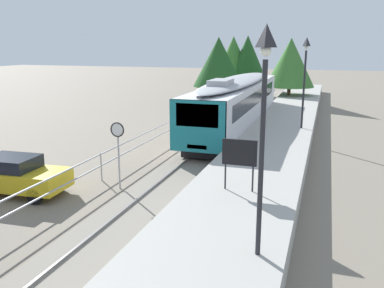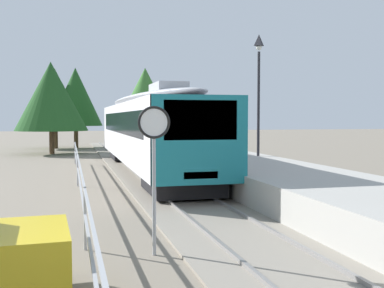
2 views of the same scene
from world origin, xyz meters
name	(u,v)px [view 1 (image 1 of 2)]	position (x,y,z in m)	size (l,w,h in m)	color
ground_plane	(183,135)	(-3.00, 22.00, 0.00)	(160.00, 160.00, 0.00)	slate
track_rails	(227,138)	(0.00, 22.00, 0.03)	(3.20, 60.00, 0.14)	gray
commuter_train	(236,100)	(0.00, 24.47, 2.14)	(2.82, 18.29, 3.74)	silver
station_platform	(279,135)	(3.25, 22.00, 0.45)	(3.90, 60.00, 0.90)	#A8A59E
platform_lamp_near_end	(264,100)	(4.52, 5.88, 4.62)	(0.34, 0.34, 5.35)	#232328
platform_lamp_mid_platform	(305,66)	(4.52, 22.23, 4.62)	(0.34, 0.34, 5.35)	#232328
platform_notice_board	(240,154)	(3.16, 10.18, 2.19)	(1.20, 0.08, 1.80)	#232328
speed_limit_sign	(118,139)	(-2.05, 11.30, 2.12)	(0.61, 0.10, 2.81)	#9EA0A5
carpark_fence	(101,161)	(-3.30, 12.00, 0.91)	(0.06, 36.06, 1.25)	#9EA0A5
parked_hatchback_yellow	(16,175)	(-5.66, 9.48, 0.79)	(4.08, 1.96, 1.53)	gold
tree_behind_carpark	(233,58)	(-4.75, 44.75, 4.37)	(4.66, 4.66, 6.81)	brown
tree_behind_station_far	(247,58)	(-3.06, 44.55, 4.41)	(4.52, 4.52, 6.90)	brown
tree_distant_left	(290,63)	(2.18, 39.62, 4.12)	(4.89, 4.89, 6.52)	brown
tree_distant_centre	(219,62)	(-4.84, 38.27, 4.15)	(5.18, 5.18, 6.62)	brown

